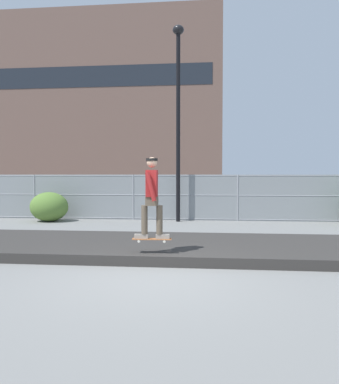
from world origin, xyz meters
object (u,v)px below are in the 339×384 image
parked_car_mid (268,196)px  parked_car_near (135,196)px  skater (152,193)px  skateboard (152,239)px  shrub_left (49,207)px  street_lamp (178,102)px

parked_car_mid → parked_car_near: bearing=-176.4°
skater → parked_car_mid: bearing=69.8°
skateboard → parked_car_near: (-2.38, 10.38, 0.33)m
skateboard → shrub_left: size_ratio=0.54×
skateboard → shrub_left: shrub_left is taller
skateboard → street_lamp: (-0.05, 7.26, 4.16)m
parked_car_mid → shrub_left: (-9.07, -4.04, -0.26)m
skater → parked_car_mid: 11.49m
skater → shrub_left: skater is taller
street_lamp → parked_car_near: size_ratio=1.68×
parked_car_near → skateboard: bearing=-77.1°
parked_car_near → shrub_left: (-2.73, -3.64, -0.26)m
skateboard → parked_car_near: size_ratio=0.18×
skateboard → parked_car_near: 10.65m
shrub_left → skater: bearing=-52.8°
shrub_left → skateboard: bearing=-52.8°
skateboard → shrub_left: 8.46m
street_lamp → parked_car_mid: (4.01, 3.52, -3.83)m
skateboard → parked_car_near: parked_car_near is taller
skateboard → parked_car_mid: 11.48m
skateboard → parked_car_near: bearing=102.9°
parked_car_near → parked_car_mid: bearing=3.6°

